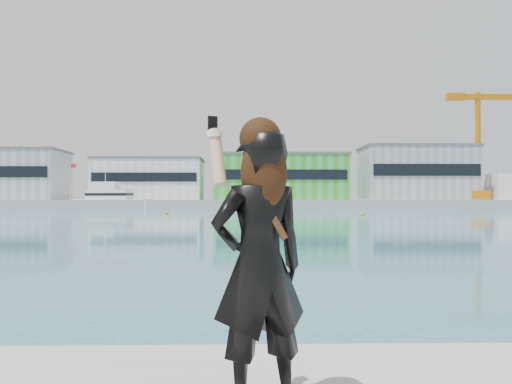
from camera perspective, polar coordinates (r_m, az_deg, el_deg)
far_quay at (r=133.66m, az=-1.11°, el=-1.22°), size 320.00×40.00×2.00m
warehouse_grey_left at (r=142.52m, az=-23.81°, el=1.59°), size 26.52×16.36×11.50m
warehouse_white at (r=133.44m, az=-10.60°, el=1.27°), size 24.48×15.35×9.50m
warehouse_green at (r=132.03m, az=2.37°, el=1.49°), size 30.60×16.36×10.50m
warehouse_grey_right at (r=137.93m, az=15.76°, el=1.84°), size 25.50×15.35×12.50m
dock_crane at (r=137.35m, az=21.78°, el=4.73°), size 23.00×4.00×24.00m
flagpole_left at (r=130.17m, az=-18.02°, el=1.25°), size 1.28×0.16×8.00m
flagpole_right at (r=126.81m, az=8.95°, el=1.27°), size 1.28×0.16×8.00m
motor_yacht at (r=120.65m, az=-14.27°, el=-0.72°), size 16.59×7.87×7.47m
buoy_near at (r=63.74m, az=-0.68°, el=-2.58°), size 0.50×0.50×0.50m
buoy_far at (r=81.50m, az=-8.89°, el=-2.18°), size 0.50×0.50×0.50m
buoy_extra at (r=74.84m, az=10.60°, el=-2.30°), size 0.50×0.50×0.50m
woman at (r=3.29m, az=0.30°, el=-6.60°), size 0.68×0.57×1.67m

